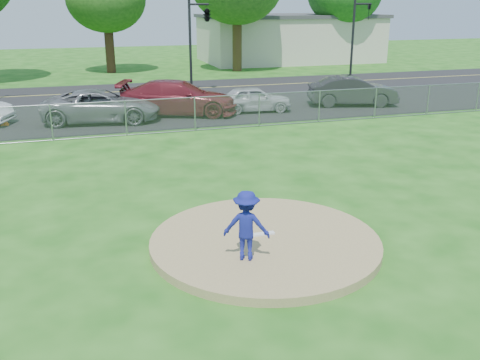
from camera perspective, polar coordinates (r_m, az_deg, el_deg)
The scene contains 15 objects.
ground at distance 21.84m, azimuth -6.21°, elevation 3.90°, with size 120.00×120.00×0.00m, color #1A5612.
pitchers_mound at distance 12.67m, azimuth 2.68°, elevation -6.62°, with size 5.40×5.40×0.20m, color #998254.
pitching_rubber at distance 12.79m, azimuth 2.39°, elevation -5.77°, with size 0.60×0.15×0.04m, color white.
chain_link_fence at distance 23.59m, azimuth -7.22°, elevation 6.83°, with size 40.00×0.06×1.50m, color gray.
parking_lot at distance 28.10m, azimuth -8.81°, elevation 7.09°, with size 50.00×8.00×0.01m, color black.
street at distance 35.42m, azimuth -10.69°, elevation 9.34°, with size 60.00×7.00×0.01m, color black.
commercial_building at distance 52.80m, azimuth 5.27°, elevation 14.87°, with size 16.40×9.40×4.30m.
traffic_signal_center at distance 33.73m, azimuth -3.73°, elevation 17.03°, with size 1.42×2.48×5.60m.
traffic_signal_right at distance 37.54m, azimuth 12.28°, elevation 14.91°, with size 1.28×0.20×5.60m.
pitcher at distance 11.36m, azimuth 0.69°, elevation -4.87°, with size 1.00×0.57×1.54m, color navy.
traffic_cone at distance 27.19m, azimuth -23.87°, elevation 6.05°, with size 0.33×0.33×0.65m, color orange.
parked_car_gray at distance 26.38m, azimuth -14.58°, elevation 7.66°, with size 2.52×5.46×1.52m, color slate.
parked_car_darkred at distance 27.38m, azimuth -6.59°, elevation 8.72°, with size 2.40×5.90×1.71m, color maroon.
parked_car_pearl at distance 28.01m, azimuth 1.48°, elevation 8.65°, with size 1.56×3.87×1.32m, color #BBBEC0.
parked_car_charcoal at distance 30.36m, azimuth 11.93°, elevation 9.28°, with size 1.67×4.79×1.58m, color #28292B.
Camera 1 is at (-3.94, -10.77, 5.49)m, focal length 40.00 mm.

